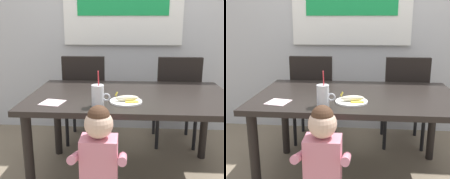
% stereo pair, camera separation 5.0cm
% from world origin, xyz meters
% --- Properties ---
extents(ground_plane, '(24.00, 24.00, 0.00)m').
position_xyz_m(ground_plane, '(0.00, 0.00, 0.00)').
color(ground_plane, '#7A6B56').
extents(back_wall, '(6.40, 0.17, 2.90)m').
position_xyz_m(back_wall, '(-0.00, 1.14, 1.45)').
color(back_wall, silver).
rests_on(back_wall, ground).
extents(dining_table, '(1.57, 0.93, 0.74)m').
position_xyz_m(dining_table, '(0.00, 0.00, 0.65)').
color(dining_table, black).
rests_on(dining_table, ground).
extents(dining_chair_left, '(0.44, 0.44, 0.96)m').
position_xyz_m(dining_chair_left, '(-0.46, 0.65, 0.54)').
color(dining_chair_left, black).
rests_on(dining_chair_left, ground).
extents(dining_chair_right, '(0.44, 0.45, 0.96)m').
position_xyz_m(dining_chair_right, '(0.47, 0.65, 0.54)').
color(dining_chair_right, black).
rests_on(dining_chair_right, ground).
extents(toddler_standing, '(0.33, 0.24, 0.84)m').
position_xyz_m(toddler_standing, '(-0.18, -0.61, 0.53)').
color(toddler_standing, '#3F4760').
rests_on(toddler_standing, ground).
extents(milk_cup, '(0.13, 0.08, 0.25)m').
position_xyz_m(milk_cup, '(-0.22, -0.33, 0.80)').
color(milk_cup, silver).
rests_on(milk_cup, dining_table).
extents(snack_plate, '(0.23, 0.23, 0.01)m').
position_xyz_m(snack_plate, '(-0.03, -0.21, 0.74)').
color(snack_plate, white).
rests_on(snack_plate, dining_table).
extents(peeled_banana, '(0.18, 0.12, 0.07)m').
position_xyz_m(peeled_banana, '(-0.02, -0.22, 0.77)').
color(peeled_banana, '#F4EAC6').
rests_on(peeled_banana, snack_plate).
extents(paper_napkin, '(0.18, 0.18, 0.00)m').
position_xyz_m(paper_napkin, '(-0.55, -0.26, 0.74)').
color(paper_napkin, silver).
rests_on(paper_napkin, dining_table).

